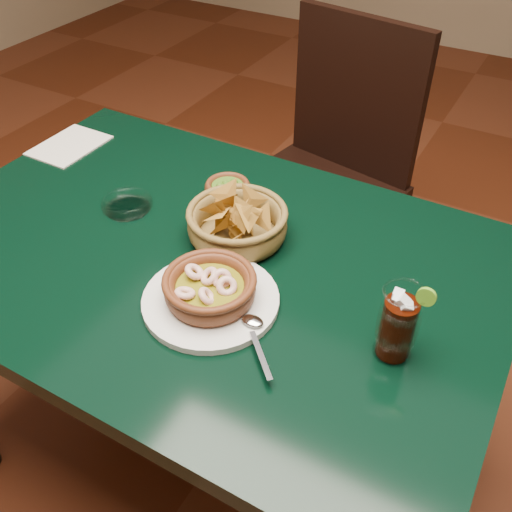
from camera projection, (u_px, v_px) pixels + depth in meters
The scene contains 9 objects.
ground at pixel (217, 453), 1.63m from camera, with size 7.00×7.00×0.00m, color #471C0C.
dining_table at pixel (203, 287), 1.21m from camera, with size 1.20×0.80×0.75m.
dining_chair at pixel (326, 173), 1.76m from camera, with size 0.53×0.53×0.98m.
shrimp_plate at pixel (210, 291), 1.01m from camera, with size 0.31×0.25×0.08m.
chip_basket at pixel (237, 223), 1.15m from camera, with size 0.24×0.24×0.15m.
guacamole_ramekin at pixel (228, 189), 1.28m from camera, with size 0.12×0.12×0.04m.
cola_drink at pixel (398, 324), 0.90m from camera, with size 0.14×0.14×0.16m.
glass_ashtray at pixel (127, 204), 1.25m from camera, with size 0.12×0.12×0.03m.
paper_menu at pixel (69, 145), 1.47m from camera, with size 0.14×0.18×0.00m.
Camera 1 is at (0.53, -0.71, 1.48)m, focal length 40.00 mm.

